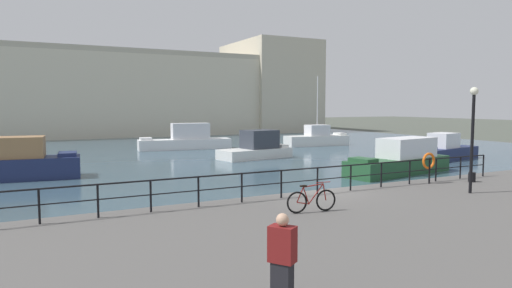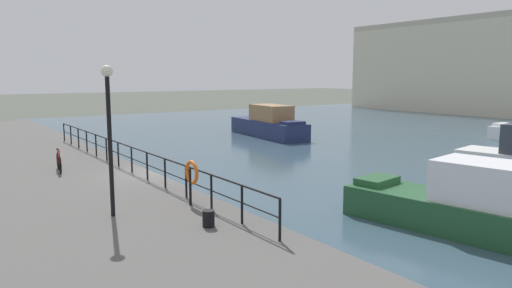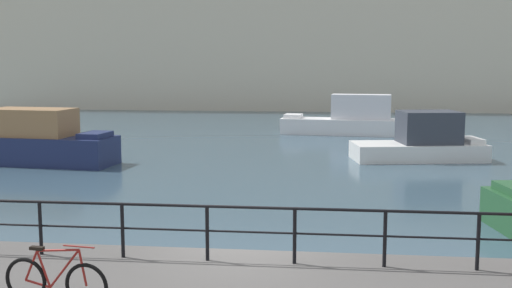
{
  "view_description": "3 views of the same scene",
  "coord_description": "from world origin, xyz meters",
  "px_view_note": "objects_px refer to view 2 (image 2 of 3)",
  "views": [
    {
      "loc": [
        -10.68,
        -15.27,
        4.38
      ],
      "look_at": [
        -0.71,
        4.22,
        2.5
      ],
      "focal_mm": 31.59,
      "sensor_mm": 36.0,
      "label": 1
    },
    {
      "loc": [
        17.94,
        -7.4,
        4.81
      ],
      "look_at": [
        0.12,
        5.01,
        1.66
      ],
      "focal_mm": 33.02,
      "sensor_mm": 36.0,
      "label": 2
    },
    {
      "loc": [
        1.64,
        -11.81,
        4.6
      ],
      "look_at": [
        -0.06,
        3.4,
        2.57
      ],
      "focal_mm": 42.97,
      "sensor_mm": 36.0,
      "label": 3
    }
  ],
  "objects_px": {
    "mooring_bollard": "(209,219)",
    "quay_lamp_post": "(109,120)",
    "life_ring_stand": "(192,174)",
    "moored_blue_motorboat": "(269,124)",
    "parked_bicycle": "(59,162)",
    "moored_white_yacht": "(484,207)"
  },
  "relations": [
    {
      "from": "parked_bicycle",
      "to": "mooring_bollard",
      "type": "distance_m",
      "value": 10.0
    },
    {
      "from": "moored_blue_motorboat",
      "to": "mooring_bollard",
      "type": "distance_m",
      "value": 25.33
    },
    {
      "from": "parked_bicycle",
      "to": "life_ring_stand",
      "type": "xyz_separation_m",
      "value": [
        7.75,
        2.16,
        0.59
      ]
    },
    {
      "from": "moored_white_yacht",
      "to": "mooring_bollard",
      "type": "relative_size",
      "value": 19.03
    },
    {
      "from": "mooring_bollard",
      "to": "life_ring_stand",
      "type": "distance_m",
      "value": 2.33
    },
    {
      "from": "quay_lamp_post",
      "to": "mooring_bollard",
      "type": "bearing_deg",
      "value": 36.18
    },
    {
      "from": "quay_lamp_post",
      "to": "moored_white_yacht",
      "type": "bearing_deg",
      "value": 59.14
    },
    {
      "from": "mooring_bollard",
      "to": "quay_lamp_post",
      "type": "relative_size",
      "value": 0.1
    },
    {
      "from": "quay_lamp_post",
      "to": "moored_blue_motorboat",
      "type": "bearing_deg",
      "value": 133.34
    },
    {
      "from": "moored_blue_motorboat",
      "to": "quay_lamp_post",
      "type": "distance_m",
      "value": 24.92
    },
    {
      "from": "moored_blue_motorboat",
      "to": "moored_white_yacht",
      "type": "relative_size",
      "value": 1.06
    },
    {
      "from": "moored_blue_motorboat",
      "to": "life_ring_stand",
      "type": "relative_size",
      "value": 6.37
    },
    {
      "from": "parked_bicycle",
      "to": "quay_lamp_post",
      "type": "relative_size",
      "value": 0.42
    },
    {
      "from": "quay_lamp_post",
      "to": "parked_bicycle",
      "type": "bearing_deg",
      "value": 178.47
    },
    {
      "from": "moored_white_yacht",
      "to": "parked_bicycle",
      "type": "relative_size",
      "value": 4.75
    },
    {
      "from": "moored_white_yacht",
      "to": "quay_lamp_post",
      "type": "height_order",
      "value": "quay_lamp_post"
    },
    {
      "from": "mooring_bollard",
      "to": "quay_lamp_post",
      "type": "bearing_deg",
      "value": -143.82
    },
    {
      "from": "life_ring_stand",
      "to": "mooring_bollard",
      "type": "bearing_deg",
      "value": -16.02
    },
    {
      "from": "moored_white_yacht",
      "to": "mooring_bollard",
      "type": "bearing_deg",
      "value": 57.91
    },
    {
      "from": "moored_blue_motorboat",
      "to": "quay_lamp_post",
      "type": "bearing_deg",
      "value": -40.32
    },
    {
      "from": "mooring_bollard",
      "to": "life_ring_stand",
      "type": "height_order",
      "value": "life_ring_stand"
    },
    {
      "from": "parked_bicycle",
      "to": "mooring_bollard",
      "type": "relative_size",
      "value": 4.0
    }
  ]
}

